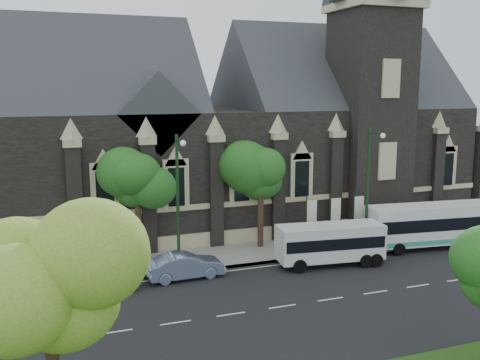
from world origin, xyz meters
name	(u,v)px	position (x,y,z in m)	size (l,w,h in m)	color
ground	(282,307)	(0.00, 0.00, 0.00)	(160.00, 160.00, 0.00)	black
sidewalk	(227,255)	(0.00, 9.50, 0.07)	(80.00, 5.00, 0.15)	gray
museum	(247,129)	(5.12, 18.78, 8.17)	(40.00, 17.70, 29.90)	black
tree_park_near	(55,270)	(-11.77, -8.77, 6.42)	(4.42, 4.42, 8.56)	black
tree_walk_right	(262,171)	(3.21, 10.71, 5.82)	(4.08, 4.08, 7.80)	black
tree_walk_left	(140,179)	(-5.80, 10.70, 5.73)	(3.91, 3.91, 7.64)	black
street_lamp_near	(369,183)	(10.00, 7.09, 5.11)	(0.36, 1.88, 9.00)	#163218
street_lamp_mid	(178,196)	(-4.00, 7.09, 5.11)	(0.36, 1.88, 9.00)	#163218
banner_flag_left	(310,218)	(6.29, 9.00, 2.38)	(0.90, 0.10, 4.00)	#163218
banner_flag_center	(334,216)	(8.29, 9.00, 2.38)	(0.90, 0.10, 4.00)	#163218
banner_flag_right	(357,214)	(10.29, 9.00, 2.38)	(0.90, 0.10, 4.00)	#163218
tour_coach	(440,224)	(15.66, 6.14, 1.79)	(11.41, 3.70, 3.27)	silver
shuttle_bus	(330,242)	(5.97, 5.36, 1.60)	(7.39, 3.28, 2.76)	silver
box_trailer	(119,277)	(-8.04, 5.55, 0.81)	(2.69, 1.58, 1.43)	white
sedan	(185,266)	(-3.88, 6.19, 0.81)	(1.72, 4.93, 1.62)	#7486A8
car_far_red	(2,289)	(-14.50, 6.20, 0.69)	(1.63, 4.05, 1.38)	maroon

